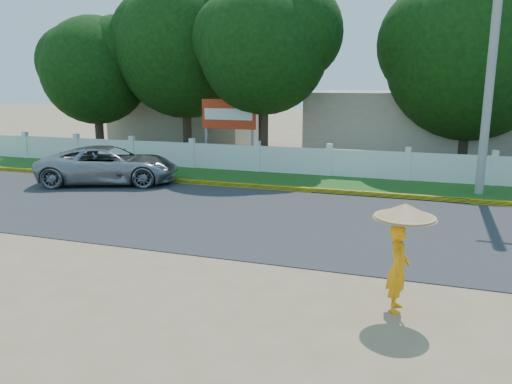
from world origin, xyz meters
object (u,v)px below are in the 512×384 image
(utility_pole, at_px, (493,53))
(vehicle, at_px, (109,165))
(monk_with_parasol, at_px, (401,242))
(billboard, at_px, (229,118))

(utility_pole, height_order, vehicle, utility_pole)
(vehicle, distance_m, monk_with_parasol, 13.10)
(monk_with_parasol, bearing_deg, billboard, 122.31)
(vehicle, height_order, monk_with_parasol, monk_with_parasol)
(utility_pole, distance_m, vehicle, 13.65)
(vehicle, bearing_deg, monk_with_parasol, -145.33)
(utility_pole, relative_size, monk_with_parasol, 5.01)
(vehicle, xyz_separation_m, monk_with_parasol, (10.73, -7.51, 0.50))
(utility_pole, distance_m, billboard, 10.77)
(utility_pole, bearing_deg, monk_with_parasol, -102.27)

